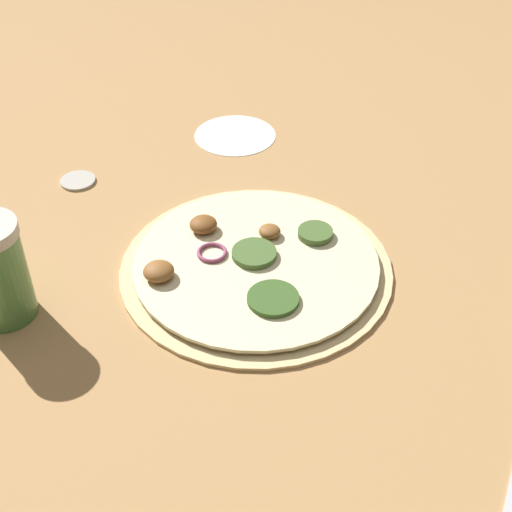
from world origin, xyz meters
name	(u,v)px	position (x,y,z in m)	size (l,w,h in m)	color
ground_plane	(256,269)	(0.00, 0.00, 0.00)	(3.00, 3.00, 0.00)	tan
pizza	(255,264)	(0.00, 0.00, 0.01)	(0.30, 0.30, 0.03)	beige
loose_cap	(78,180)	(0.23, 0.18, 0.00)	(0.04, 0.04, 0.01)	beige
flour_patch	(235,135)	(0.29, -0.05, 0.00)	(0.11, 0.11, 0.00)	white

